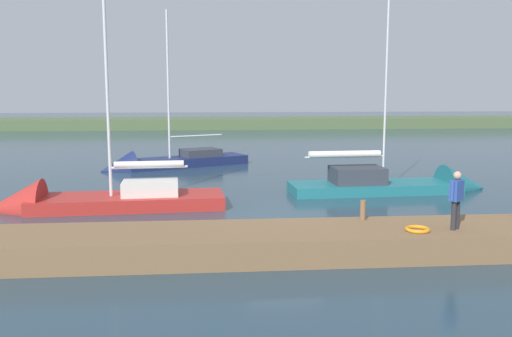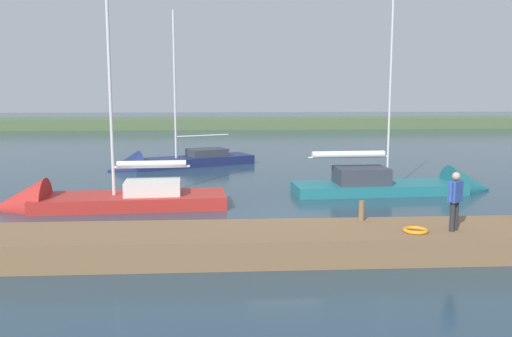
# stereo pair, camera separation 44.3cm
# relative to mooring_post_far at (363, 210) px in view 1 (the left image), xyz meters

# --- Properties ---
(ground_plane) EXTENTS (200.00, 200.00, 0.00)m
(ground_plane) POSITION_rel_mooring_post_far_xyz_m (1.92, -3.34, -1.03)
(ground_plane) COLOR #263D4C
(far_shoreline) EXTENTS (180.00, 8.00, 2.40)m
(far_shoreline) POSITION_rel_mooring_post_far_xyz_m (1.92, -51.91, -1.03)
(far_shoreline) COLOR #4C603D
(far_shoreline) RESTS_ON ground_plane
(dock_pier) EXTENTS (19.15, 2.53, 0.74)m
(dock_pier) POSITION_rel_mooring_post_far_xyz_m (1.92, 0.89, -0.66)
(dock_pier) COLOR brown
(dock_pier) RESTS_ON ground_plane
(mooring_post_far) EXTENTS (0.17, 0.17, 0.58)m
(mooring_post_far) POSITION_rel_mooring_post_far_xyz_m (0.00, 0.00, 0.00)
(mooring_post_far) COLOR brown
(mooring_post_far) RESTS_ON dock_pier
(life_ring_buoy) EXTENTS (0.66, 0.66, 0.10)m
(life_ring_buoy) POSITION_rel_mooring_post_far_xyz_m (-1.10, 1.39, -0.24)
(life_ring_buoy) COLOR orange
(life_ring_buoy) RESTS_ON dock_pier
(sailboat_behind_pier) EXTENTS (8.95, 5.77, 10.13)m
(sailboat_behind_pier) POSITION_rel_mooring_post_far_xyz_m (7.07, -16.91, -0.92)
(sailboat_behind_pier) COLOR navy
(sailboat_behind_pier) RESTS_ON ground_plane
(sailboat_near_dock) EXTENTS (9.14, 2.70, 10.29)m
(sailboat_near_dock) POSITION_rel_mooring_post_far_xyz_m (-4.40, -8.10, -0.84)
(sailboat_near_dock) COLOR #1E6B75
(sailboat_near_dock) RESTS_ON ground_plane
(sailboat_outer_mooring) EXTENTS (9.02, 2.87, 9.59)m
(sailboat_outer_mooring) POSITION_rel_mooring_post_far_xyz_m (9.21, -5.59, -0.88)
(sailboat_outer_mooring) COLOR #B22823
(sailboat_outer_mooring) RESTS_ON ground_plane
(person_on_dock) EXTENTS (0.50, 0.44, 1.60)m
(person_on_dock) POSITION_rel_mooring_post_far_xyz_m (-2.18, 1.30, 0.62)
(person_on_dock) COLOR #28282D
(person_on_dock) RESTS_ON dock_pier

